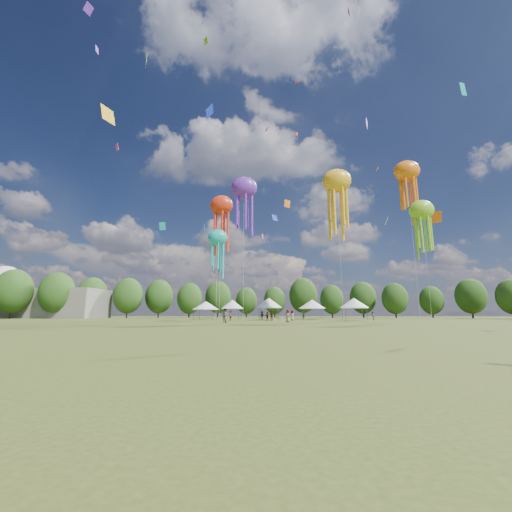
# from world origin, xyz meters

# --- Properties ---
(ground) EXTENTS (300.00, 300.00, 0.00)m
(ground) POSITION_xyz_m (0.00, 0.00, 0.00)
(ground) COLOR #384416
(ground) RESTS_ON ground
(spectator_near) EXTENTS (1.18, 1.15, 1.91)m
(spectator_near) POSITION_xyz_m (-8.01, 32.52, 0.96)
(spectator_near) COLOR gray
(spectator_near) RESTS_ON ground
(spectators_far) EXTENTS (26.72, 20.68, 1.79)m
(spectators_far) POSITION_xyz_m (-0.37, 47.59, 0.84)
(spectators_far) COLOR gray
(spectators_far) RESTS_ON ground
(festival_tents) EXTENTS (36.06, 10.50, 4.33)m
(festival_tents) POSITION_xyz_m (-2.05, 54.73, 3.17)
(festival_tents) COLOR #47474C
(festival_tents) RESTS_ON ground
(show_kites) EXTENTS (39.19, 23.22, 31.28)m
(show_kites) POSITION_xyz_m (9.00, 41.04, 20.37)
(show_kites) COLOR purple
(show_kites) RESTS_ON ground
(small_kites) EXTENTS (65.25, 55.90, 43.31)m
(small_kites) POSITION_xyz_m (0.63, 39.55, 30.30)
(small_kites) COLOR purple
(small_kites) RESTS_ON ground
(treeline) EXTENTS (201.57, 95.24, 13.43)m
(treeline) POSITION_xyz_m (-3.87, 62.51, 6.54)
(treeline) COLOR #38281C
(treeline) RESTS_ON ground
(hangar) EXTENTS (40.00, 12.00, 8.00)m
(hangar) POSITION_xyz_m (-72.00, 72.00, 4.00)
(hangar) COLOR gray
(hangar) RESTS_ON ground
(radome) EXTENTS (9.00, 9.00, 16.00)m
(radome) POSITION_xyz_m (-88.00, 78.00, 9.99)
(radome) COLOR white
(radome) RESTS_ON ground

